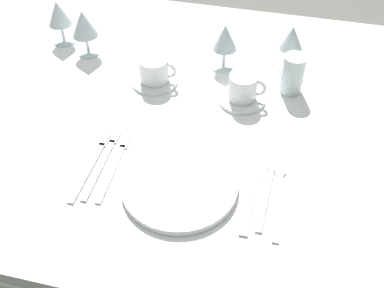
{
  "coord_description": "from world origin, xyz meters",
  "views": [
    {
      "loc": [
        0.19,
        -0.9,
        1.54
      ],
      "look_at": [
        0.01,
        -0.14,
        0.76
      ],
      "focal_mm": 43.19,
      "sensor_mm": 36.0,
      "label": 1
    }
  ],
  "objects_px": {
    "dinner_plate": "(180,185)",
    "fork_inner": "(103,161)",
    "dinner_knife": "(250,197)",
    "spoon_soup": "(268,184)",
    "coffee_cup_left": "(243,87)",
    "wine_glass_left": "(225,39)",
    "wine_glass_right": "(291,40)",
    "fork_outer": "(115,165)",
    "drink_tumbler": "(292,76)",
    "fork_salad": "(92,163)",
    "wine_glass_centre": "(84,25)",
    "spoon_dessert": "(279,192)",
    "wine_glass_far": "(59,15)",
    "coffee_cup_right": "(155,69)"
  },
  "relations": [
    {
      "from": "fork_inner",
      "to": "drink_tumbler",
      "type": "distance_m",
      "value": 0.55
    },
    {
      "from": "fork_inner",
      "to": "fork_salad",
      "type": "relative_size",
      "value": 1.02
    },
    {
      "from": "fork_inner",
      "to": "spoon_dessert",
      "type": "relative_size",
      "value": 1.03
    },
    {
      "from": "dinner_plate",
      "to": "dinner_knife",
      "type": "height_order",
      "value": "dinner_plate"
    },
    {
      "from": "spoon_soup",
      "to": "wine_glass_left",
      "type": "height_order",
      "value": "wine_glass_left"
    },
    {
      "from": "wine_glass_centre",
      "to": "wine_glass_far",
      "type": "xyz_separation_m",
      "value": [
        -0.1,
        0.04,
        -0.0
      ]
    },
    {
      "from": "dinner_knife",
      "to": "wine_glass_centre",
      "type": "distance_m",
      "value": 0.71
    },
    {
      "from": "dinner_knife",
      "to": "spoon_soup",
      "type": "xyz_separation_m",
      "value": [
        0.04,
        0.05,
        0.0
      ]
    },
    {
      "from": "fork_salad",
      "to": "drink_tumbler",
      "type": "distance_m",
      "value": 0.58
    },
    {
      "from": "wine_glass_right",
      "to": "dinner_knife",
      "type": "bearing_deg",
      "value": -94.09
    },
    {
      "from": "spoon_dessert",
      "to": "wine_glass_right",
      "type": "distance_m",
      "value": 0.48
    },
    {
      "from": "spoon_dessert",
      "to": "drink_tumbler",
      "type": "xyz_separation_m",
      "value": [
        -0.01,
        0.37,
        0.05
      ]
    },
    {
      "from": "fork_outer",
      "to": "wine_glass_centre",
      "type": "bearing_deg",
      "value": 119.43
    },
    {
      "from": "dinner_plate",
      "to": "coffee_cup_right",
      "type": "relative_size",
      "value": 2.47
    },
    {
      "from": "fork_outer",
      "to": "spoon_soup",
      "type": "xyz_separation_m",
      "value": [
        0.36,
        0.02,
        0.0
      ]
    },
    {
      "from": "spoon_soup",
      "to": "coffee_cup_right",
      "type": "height_order",
      "value": "coffee_cup_right"
    },
    {
      "from": "wine_glass_right",
      "to": "drink_tumbler",
      "type": "xyz_separation_m",
      "value": [
        0.02,
        -0.1,
        -0.05
      ]
    },
    {
      "from": "spoon_soup",
      "to": "wine_glass_left",
      "type": "xyz_separation_m",
      "value": [
        -0.18,
        0.42,
        0.09
      ]
    },
    {
      "from": "fork_salad",
      "to": "wine_glass_right",
      "type": "height_order",
      "value": "wine_glass_right"
    },
    {
      "from": "fork_outer",
      "to": "dinner_knife",
      "type": "distance_m",
      "value": 0.32
    },
    {
      "from": "dinner_knife",
      "to": "coffee_cup_left",
      "type": "distance_m",
      "value": 0.33
    },
    {
      "from": "fork_outer",
      "to": "coffee_cup_left",
      "type": "xyz_separation_m",
      "value": [
        0.25,
        0.3,
        0.04
      ]
    },
    {
      "from": "fork_salad",
      "to": "wine_glass_right",
      "type": "distance_m",
      "value": 0.64
    },
    {
      "from": "coffee_cup_left",
      "to": "coffee_cup_right",
      "type": "bearing_deg",
      "value": 174.89
    },
    {
      "from": "wine_glass_right",
      "to": "coffee_cup_left",
      "type": "bearing_deg",
      "value": -120.41
    },
    {
      "from": "dinner_plate",
      "to": "wine_glass_left",
      "type": "xyz_separation_m",
      "value": [
        0.01,
        0.47,
        0.08
      ]
    },
    {
      "from": "spoon_dessert",
      "to": "fork_salad",
      "type": "bearing_deg",
      "value": -177.79
    },
    {
      "from": "coffee_cup_left",
      "to": "wine_glass_left",
      "type": "height_order",
      "value": "wine_glass_left"
    },
    {
      "from": "dinner_knife",
      "to": "spoon_soup",
      "type": "distance_m",
      "value": 0.06
    },
    {
      "from": "fork_inner",
      "to": "fork_salad",
      "type": "xyz_separation_m",
      "value": [
        -0.02,
        -0.01,
        0.0
      ]
    },
    {
      "from": "coffee_cup_right",
      "to": "spoon_soup",
      "type": "bearing_deg",
      "value": -40.5
    },
    {
      "from": "fork_salad",
      "to": "spoon_soup",
      "type": "relative_size",
      "value": 1.03
    },
    {
      "from": "wine_glass_right",
      "to": "wine_glass_centre",
      "type": "bearing_deg",
      "value": -173.73
    },
    {
      "from": "dinner_plate",
      "to": "spoon_dessert",
      "type": "xyz_separation_m",
      "value": [
        0.22,
        0.04,
        -0.01
      ]
    },
    {
      "from": "fork_inner",
      "to": "dinner_plate",
      "type": "bearing_deg",
      "value": -9.85
    },
    {
      "from": "fork_outer",
      "to": "wine_glass_right",
      "type": "relative_size",
      "value": 1.55
    },
    {
      "from": "coffee_cup_left",
      "to": "drink_tumbler",
      "type": "height_order",
      "value": "drink_tumbler"
    },
    {
      "from": "fork_outer",
      "to": "coffee_cup_right",
      "type": "xyz_separation_m",
      "value": [
        0.0,
        0.32,
        0.04
      ]
    },
    {
      "from": "fork_inner",
      "to": "spoon_dessert",
      "type": "distance_m",
      "value": 0.41
    },
    {
      "from": "coffee_cup_left",
      "to": "wine_glass_right",
      "type": "relative_size",
      "value": 0.73
    },
    {
      "from": "dinner_plate",
      "to": "fork_inner",
      "type": "xyz_separation_m",
      "value": [
        -0.2,
        0.03,
        -0.01
      ]
    },
    {
      "from": "coffee_cup_left",
      "to": "drink_tumbler",
      "type": "distance_m",
      "value": 0.14
    },
    {
      "from": "wine_glass_centre",
      "to": "wine_glass_far",
      "type": "relative_size",
      "value": 1.03
    },
    {
      "from": "spoon_dessert",
      "to": "wine_glass_centre",
      "type": "height_order",
      "value": "wine_glass_centre"
    },
    {
      "from": "dinner_plate",
      "to": "coffee_cup_right",
      "type": "height_order",
      "value": "coffee_cup_right"
    },
    {
      "from": "fork_salad",
      "to": "wine_glass_centre",
      "type": "distance_m",
      "value": 0.47
    },
    {
      "from": "fork_inner",
      "to": "spoon_dessert",
      "type": "bearing_deg",
      "value": 0.43
    },
    {
      "from": "dinner_knife",
      "to": "dinner_plate",
      "type": "bearing_deg",
      "value": -177.5
    },
    {
      "from": "wine_glass_left",
      "to": "wine_glass_right",
      "type": "relative_size",
      "value": 1.01
    },
    {
      "from": "spoon_soup",
      "to": "dinner_knife",
      "type": "bearing_deg",
      "value": -128.0
    }
  ]
}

